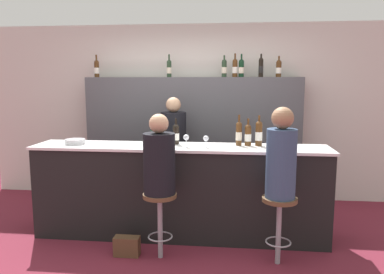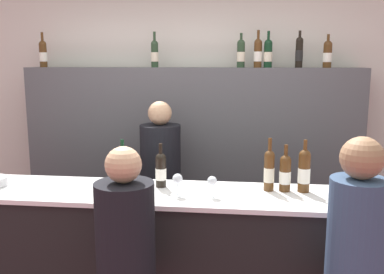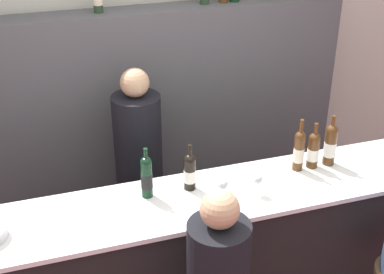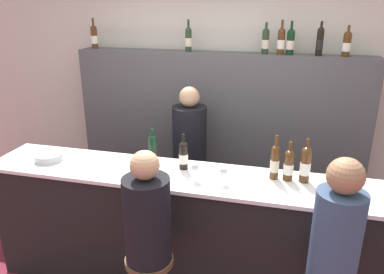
# 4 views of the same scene
# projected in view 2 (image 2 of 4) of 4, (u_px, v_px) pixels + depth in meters

# --- Properties ---
(wall_back) EXTENTS (6.40, 0.05, 2.60)m
(wall_back) POSITION_uv_depth(u_px,v_px,m) (194.00, 121.00, 4.23)
(wall_back) COLOR beige
(wall_back) RESTS_ON ground_plane
(bar_counter) EXTENTS (3.31, 0.56, 1.05)m
(bar_counter) POSITION_uv_depth(u_px,v_px,m) (167.00, 267.00, 2.85)
(bar_counter) COLOR black
(bar_counter) RESTS_ON ground_plane
(back_bar_cabinet) EXTENTS (3.10, 0.28, 1.82)m
(back_bar_cabinet) POSITION_uv_depth(u_px,v_px,m) (191.00, 164.00, 4.08)
(back_bar_cabinet) COLOR #4C4C51
(back_bar_cabinet) RESTS_ON ground_plane
(wine_bottle_counter_0) EXTENTS (0.07, 0.07, 0.32)m
(wine_bottle_counter_0) POSITION_uv_depth(u_px,v_px,m) (123.00, 166.00, 2.87)
(wine_bottle_counter_0) COLOR black
(wine_bottle_counter_0) RESTS_ON bar_counter
(wine_bottle_counter_1) EXTENTS (0.07, 0.07, 0.29)m
(wine_bottle_counter_1) POSITION_uv_depth(u_px,v_px,m) (161.00, 169.00, 2.84)
(wine_bottle_counter_1) COLOR black
(wine_bottle_counter_1) RESTS_ON bar_counter
(wine_bottle_counter_2) EXTENTS (0.07, 0.07, 0.35)m
(wine_bottle_counter_2) POSITION_uv_depth(u_px,v_px,m) (269.00, 170.00, 2.76)
(wine_bottle_counter_2) COLOR #4C2D14
(wine_bottle_counter_2) RESTS_ON bar_counter
(wine_bottle_counter_3) EXTENTS (0.07, 0.07, 0.31)m
(wine_bottle_counter_3) POSITION_uv_depth(u_px,v_px,m) (285.00, 173.00, 2.75)
(wine_bottle_counter_3) COLOR #4C2D14
(wine_bottle_counter_3) RESTS_ON bar_counter
(wine_bottle_counter_4) EXTENTS (0.08, 0.08, 0.34)m
(wine_bottle_counter_4) POSITION_uv_depth(u_px,v_px,m) (304.00, 170.00, 2.73)
(wine_bottle_counter_4) COLOR #4C2D14
(wine_bottle_counter_4) RESTS_ON bar_counter
(wine_bottle_backbar_0) EXTENTS (0.07, 0.07, 0.33)m
(wine_bottle_backbar_0) POSITION_uv_depth(u_px,v_px,m) (43.00, 53.00, 4.06)
(wine_bottle_backbar_0) COLOR #4C2D14
(wine_bottle_backbar_0) RESTS_ON back_bar_cabinet
(wine_bottle_backbar_1) EXTENTS (0.07, 0.07, 0.32)m
(wine_bottle_backbar_1) POSITION_uv_depth(u_px,v_px,m) (155.00, 53.00, 3.94)
(wine_bottle_backbar_1) COLOR #233823
(wine_bottle_backbar_1) RESTS_ON back_bar_cabinet
(wine_bottle_backbar_2) EXTENTS (0.07, 0.07, 0.31)m
(wine_bottle_backbar_2) POSITION_uv_depth(u_px,v_px,m) (241.00, 53.00, 3.85)
(wine_bottle_backbar_2) COLOR #233823
(wine_bottle_backbar_2) RESTS_ON back_bar_cabinet
(wine_bottle_backbar_3) EXTENTS (0.07, 0.07, 0.33)m
(wine_bottle_backbar_3) POSITION_uv_depth(u_px,v_px,m) (258.00, 53.00, 3.83)
(wine_bottle_backbar_3) COLOR #4C2D14
(wine_bottle_backbar_3) RESTS_ON back_bar_cabinet
(wine_bottle_backbar_4) EXTENTS (0.08, 0.08, 0.32)m
(wine_bottle_backbar_4) POSITION_uv_depth(u_px,v_px,m) (268.00, 53.00, 3.82)
(wine_bottle_backbar_4) COLOR black
(wine_bottle_backbar_4) RESTS_ON back_bar_cabinet
(wine_bottle_backbar_5) EXTENTS (0.07, 0.07, 0.32)m
(wine_bottle_backbar_5) POSITION_uv_depth(u_px,v_px,m) (299.00, 52.00, 3.78)
(wine_bottle_backbar_5) COLOR black
(wine_bottle_backbar_5) RESTS_ON back_bar_cabinet
(wine_bottle_backbar_6) EXTENTS (0.08, 0.08, 0.29)m
(wine_bottle_backbar_6) POSITION_uv_depth(u_px,v_px,m) (328.00, 54.00, 3.76)
(wine_bottle_backbar_6) COLOR #4C2D14
(wine_bottle_backbar_6) RESTS_ON back_bar_cabinet
(wine_glass_0) EXTENTS (0.07, 0.07, 0.14)m
(wine_glass_0) POSITION_uv_depth(u_px,v_px,m) (177.00, 180.00, 2.66)
(wine_glass_0) COLOR silver
(wine_glass_0) RESTS_ON bar_counter
(wine_glass_1) EXTENTS (0.06, 0.06, 0.13)m
(wine_glass_1) POSITION_uv_depth(u_px,v_px,m) (212.00, 182.00, 2.63)
(wine_glass_1) COLOR silver
(wine_glass_1) RESTS_ON bar_counter
(guest_seated_left) EXTENTS (0.31, 0.31, 0.79)m
(guest_seated_left) POSITION_uv_depth(u_px,v_px,m) (125.00, 231.00, 2.23)
(guest_seated_left) COLOR black
(guest_seated_left) RESTS_ON bar_stool_left
(guest_seated_right) EXTENTS (0.28, 0.28, 0.87)m
(guest_seated_right) POSITION_uv_depth(u_px,v_px,m) (357.00, 232.00, 2.09)
(guest_seated_right) COLOR #334766
(guest_seated_right) RESTS_ON bar_stool_right
(bartender) EXTENTS (0.34, 0.34, 1.56)m
(bartender) POSITION_uv_depth(u_px,v_px,m) (161.00, 199.00, 3.67)
(bartender) COLOR black
(bartender) RESTS_ON ground_plane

